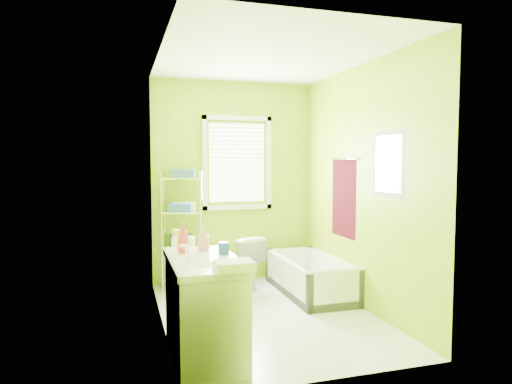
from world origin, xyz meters
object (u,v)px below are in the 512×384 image
object	(u,v)px
bathtub	(311,282)
vanity	(204,304)
wire_shelf_unit	(183,217)
toilet	(240,261)

from	to	relation	value
bathtub	vanity	size ratio (longest dim) A/B	1.29
wire_shelf_unit	bathtub	bearing A→B (deg)	-25.43
vanity	wire_shelf_unit	world-z (taller)	wire_shelf_unit
bathtub	vanity	distance (m)	2.04
vanity	bathtub	bearing A→B (deg)	41.31
toilet	bathtub	bearing A→B (deg)	126.60
bathtub	wire_shelf_unit	xyz separation A→B (m)	(-1.41, 0.67, 0.75)
bathtub	wire_shelf_unit	size ratio (longest dim) A/B	0.95
bathtub	wire_shelf_unit	bearing A→B (deg)	154.57
toilet	wire_shelf_unit	xyz separation A→B (m)	(-0.67, 0.16, 0.56)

